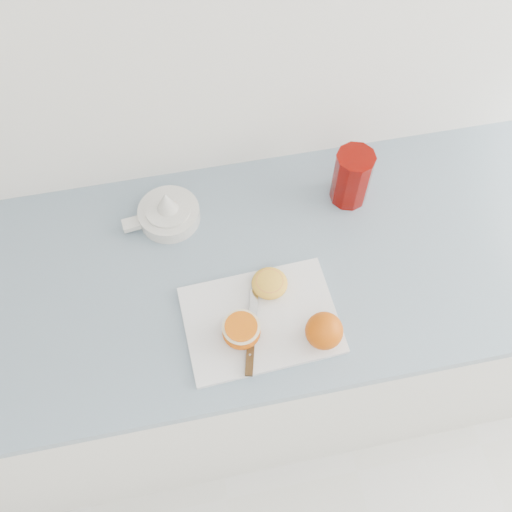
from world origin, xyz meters
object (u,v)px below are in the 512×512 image
object	(u,v)px
half_orange	(241,331)
citrus_juicer	(168,212)
red_tumbler	(351,179)
cutting_board	(261,320)
counter	(278,332)

from	to	relation	value
half_orange	citrus_juicer	distance (m)	0.36
red_tumbler	cutting_board	bearing A→B (deg)	-134.11
cutting_board	half_orange	bearing A→B (deg)	-147.85
half_orange	citrus_juicer	world-z (taller)	citrus_juicer
citrus_juicer	red_tumbler	distance (m)	0.44
cutting_board	counter	bearing A→B (deg)	59.00
half_orange	red_tumbler	bearing A→B (deg)	44.20
half_orange	red_tumbler	distance (m)	0.46
counter	red_tumbler	world-z (taller)	red_tumbler
counter	cutting_board	size ratio (longest dim) A/B	7.40
counter	citrus_juicer	xyz separation A→B (m)	(-0.25, 0.16, 0.47)
cutting_board	citrus_juicer	xyz separation A→B (m)	(-0.16, 0.31, 0.02)
counter	half_orange	world-z (taller)	half_orange
half_orange	citrus_juicer	size ratio (longest dim) A/B	0.44
citrus_juicer	half_orange	bearing A→B (deg)	-71.11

